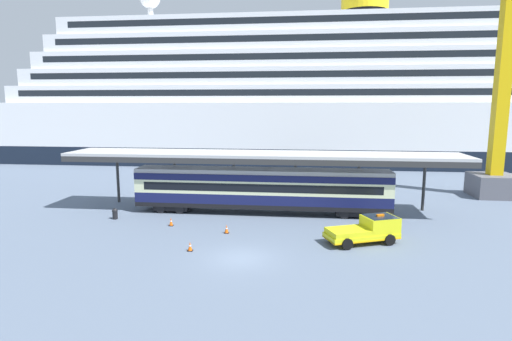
{
  "coord_description": "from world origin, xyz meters",
  "views": [
    {
      "loc": [
        3.89,
        -24.99,
        9.76
      ],
      "look_at": [
        0.05,
        8.02,
        4.5
      ],
      "focal_mm": 28.73,
      "sensor_mm": 36.0,
      "label": 1
    }
  ],
  "objects_px": {
    "service_truck": "(368,229)",
    "traffic_cone_mid": "(227,229)",
    "quay_bollard": "(115,213)",
    "traffic_cone_near": "(190,246)",
    "cruise_ship": "(341,98)",
    "traffic_cone_far": "(171,222)",
    "train_carriage": "(261,188)",
    "dockside_crane": "(507,59)"
  },
  "relations": [
    {
      "from": "traffic_cone_near",
      "to": "quay_bollard",
      "type": "bearing_deg",
      "value": 141.12
    },
    {
      "from": "quay_bollard",
      "to": "dockside_crane",
      "type": "bearing_deg",
      "value": 19.92
    },
    {
      "from": "cruise_ship",
      "to": "train_carriage",
      "type": "bearing_deg",
      "value": -105.03
    },
    {
      "from": "service_truck",
      "to": "dockside_crane",
      "type": "height_order",
      "value": "dockside_crane"
    },
    {
      "from": "service_truck",
      "to": "traffic_cone_far",
      "type": "height_order",
      "value": "service_truck"
    },
    {
      "from": "service_truck",
      "to": "dockside_crane",
      "type": "bearing_deg",
      "value": 46.98
    },
    {
      "from": "quay_bollard",
      "to": "train_carriage",
      "type": "bearing_deg",
      "value": 15.69
    },
    {
      "from": "quay_bollard",
      "to": "traffic_cone_near",
      "type": "bearing_deg",
      "value": -38.88
    },
    {
      "from": "service_truck",
      "to": "dockside_crane",
      "type": "xyz_separation_m",
      "value": [
        16.02,
        17.16,
        13.51
      ]
    },
    {
      "from": "dockside_crane",
      "to": "quay_bollard",
      "type": "relative_size",
      "value": 50.97
    },
    {
      "from": "service_truck",
      "to": "quay_bollard",
      "type": "distance_m",
      "value": 21.29
    },
    {
      "from": "traffic_cone_mid",
      "to": "quay_bollard",
      "type": "distance_m",
      "value": 10.78
    },
    {
      "from": "traffic_cone_near",
      "to": "dockside_crane",
      "type": "height_order",
      "value": "dockside_crane"
    },
    {
      "from": "train_carriage",
      "to": "traffic_cone_far",
      "type": "xyz_separation_m",
      "value": [
        -6.98,
        -4.91,
        -1.97
      ]
    },
    {
      "from": "traffic_cone_far",
      "to": "service_truck",
      "type": "bearing_deg",
      "value": -8.7
    },
    {
      "from": "service_truck",
      "to": "traffic_cone_mid",
      "type": "xyz_separation_m",
      "value": [
        -10.55,
        0.93,
        -0.66
      ]
    },
    {
      "from": "train_carriage",
      "to": "quay_bollard",
      "type": "height_order",
      "value": "train_carriage"
    },
    {
      "from": "train_carriage",
      "to": "service_truck",
      "type": "height_order",
      "value": "train_carriage"
    },
    {
      "from": "traffic_cone_near",
      "to": "quay_bollard",
      "type": "height_order",
      "value": "quay_bollard"
    },
    {
      "from": "cruise_ship",
      "to": "traffic_cone_near",
      "type": "distance_m",
      "value": 51.44
    },
    {
      "from": "traffic_cone_far",
      "to": "traffic_cone_near",
      "type": "bearing_deg",
      "value": -60.38
    },
    {
      "from": "service_truck",
      "to": "traffic_cone_mid",
      "type": "distance_m",
      "value": 10.61
    },
    {
      "from": "cruise_ship",
      "to": "service_truck",
      "type": "height_order",
      "value": "cruise_ship"
    },
    {
      "from": "cruise_ship",
      "to": "traffic_cone_mid",
      "type": "height_order",
      "value": "cruise_ship"
    },
    {
      "from": "dockside_crane",
      "to": "quay_bollard",
      "type": "distance_m",
      "value": 41.73
    },
    {
      "from": "traffic_cone_mid",
      "to": "dockside_crane",
      "type": "height_order",
      "value": "dockside_crane"
    },
    {
      "from": "traffic_cone_near",
      "to": "quay_bollard",
      "type": "xyz_separation_m",
      "value": [
        -8.66,
        6.99,
        0.2
      ]
    },
    {
      "from": "traffic_cone_near",
      "to": "traffic_cone_mid",
      "type": "height_order",
      "value": "traffic_cone_mid"
    },
    {
      "from": "train_carriage",
      "to": "traffic_cone_far",
      "type": "relative_size",
      "value": 33.2
    },
    {
      "from": "traffic_cone_mid",
      "to": "dockside_crane",
      "type": "xyz_separation_m",
      "value": [
        26.56,
        16.23,
        14.17
      ]
    },
    {
      "from": "service_truck",
      "to": "traffic_cone_far",
      "type": "distance_m",
      "value": 15.65
    },
    {
      "from": "traffic_cone_far",
      "to": "quay_bollard",
      "type": "xyz_separation_m",
      "value": [
        -5.49,
        1.4,
        0.18
      ]
    },
    {
      "from": "service_truck",
      "to": "train_carriage",
      "type": "bearing_deg",
      "value": 139.39
    },
    {
      "from": "traffic_cone_mid",
      "to": "dockside_crane",
      "type": "relative_size",
      "value": 0.01
    },
    {
      "from": "cruise_ship",
      "to": "service_truck",
      "type": "xyz_separation_m",
      "value": [
        -1.68,
        -45.1,
        -10.13
      ]
    },
    {
      "from": "traffic_cone_far",
      "to": "dockside_crane",
      "type": "xyz_separation_m",
      "value": [
        31.47,
        14.8,
        14.16
      ]
    },
    {
      "from": "cruise_ship",
      "to": "dockside_crane",
      "type": "height_order",
      "value": "dockside_crane"
    },
    {
      "from": "service_truck",
      "to": "quay_bollard",
      "type": "xyz_separation_m",
      "value": [
        -20.94,
        3.77,
        -0.47
      ]
    },
    {
      "from": "train_carriage",
      "to": "quay_bollard",
      "type": "xyz_separation_m",
      "value": [
        -12.47,
        -3.5,
        -1.79
      ]
    },
    {
      "from": "cruise_ship",
      "to": "traffic_cone_far",
      "type": "xyz_separation_m",
      "value": [
        -17.13,
        -42.74,
        -10.78
      ]
    },
    {
      "from": "cruise_ship",
      "to": "quay_bollard",
      "type": "bearing_deg",
      "value": -118.69
    },
    {
      "from": "service_truck",
      "to": "traffic_cone_near",
      "type": "xyz_separation_m",
      "value": [
        -12.28,
        -3.22,
        -0.67
      ]
    }
  ]
}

